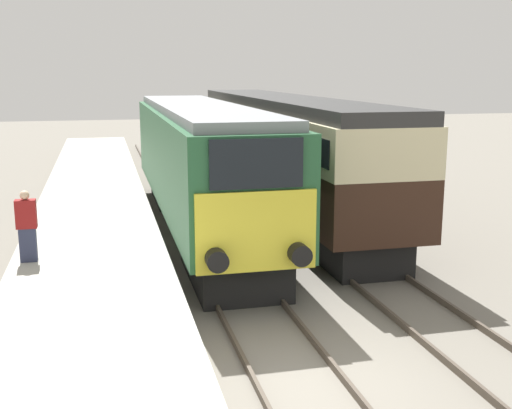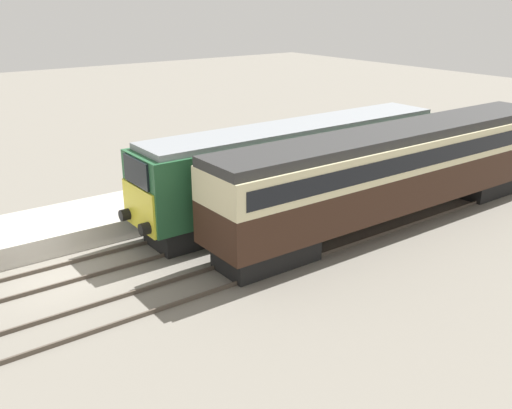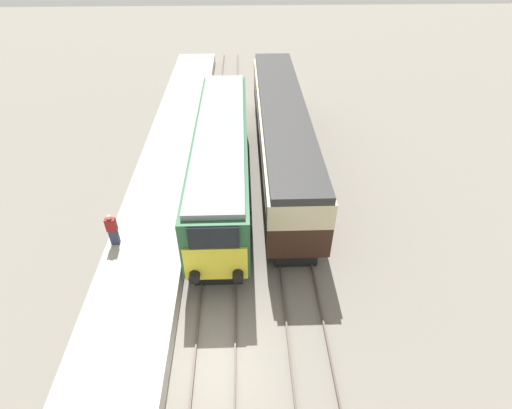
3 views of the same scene
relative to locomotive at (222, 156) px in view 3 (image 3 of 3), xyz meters
name	(u,v)px [view 3 (image 3 of 3)]	position (x,y,z in m)	size (l,w,h in m)	color
ground_plane	(215,365)	(0.00, -10.67, -2.24)	(120.00, 120.00, 0.00)	slate
platform_left	(156,215)	(-3.30, -2.67, -1.82)	(3.50, 50.00, 0.83)	#B7B2A8
rails_near_track	(220,261)	(0.00, -5.67, -2.17)	(1.51, 60.00, 0.14)	#4C4238
rails_far_track	(295,260)	(3.40, -5.67, -2.17)	(1.50, 60.00, 0.14)	#4C4238
locomotive	(222,156)	(0.00, 0.00, 0.00)	(2.70, 15.47, 3.99)	black
passenger_carriage	(282,129)	(3.40, 2.49, 0.23)	(2.75, 17.88, 4.09)	black
person_on_platform	(112,230)	(-4.63, -5.11, -0.62)	(0.44, 0.26, 1.60)	#2D334C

